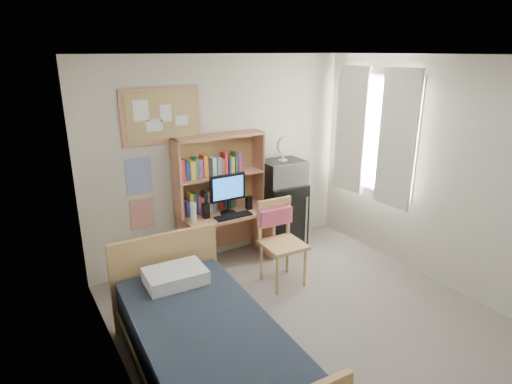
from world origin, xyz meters
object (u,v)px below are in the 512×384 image
bulletin_board (161,116)px  desk_fan (283,150)px  mini_fridge (281,216)px  desk (227,237)px  microwave (282,172)px  speaker_left (206,211)px  bed (208,355)px  speaker_right (249,203)px  monitor (228,194)px  desk_chair (283,244)px

bulletin_board → desk_fan: 1.61m
bulletin_board → mini_fridge: bulletin_board is taller
desk → microwave: (0.84, -0.02, 0.75)m
bulletin_board → speaker_left: size_ratio=5.13×
bed → desk_fan: bearing=45.3°
desk → bed: size_ratio=0.54×
desk → mini_fridge: mini_fridge is taller
desk → speaker_right: size_ratio=6.72×
bed → speaker_left: 2.03m
microwave → desk_fan: desk_fan is taller
bulletin_board → microwave: 1.74m
desk_fan → bed: bearing=-134.9°
bulletin_board → desk: size_ratio=0.83×
mini_fridge → monitor: monitor is taller
bed → monitor: size_ratio=4.20×
monitor → desk_fan: 0.96m
bulletin_board → desk_fan: bearing=-11.4°
microwave → desk_fan: bearing=92.5°
desk_chair → microwave: (0.52, 0.79, 0.60)m
desk_fan → speaker_right: bearing=-172.6°
microwave → monitor: bearing=-174.4°
monitor → microwave: (0.85, 0.04, 0.15)m
desk_chair → bed: bearing=-141.8°
desk → desk_fan: desk_fan is taller
mini_fridge → bed: bearing=-134.6°
desk → monitor: size_ratio=2.26×
desk → speaker_left: size_ratio=6.17×
bulletin_board → mini_fridge: size_ratio=1.00×
speaker_right → microwave: bearing=5.2°
mini_fridge → speaker_right: size_ratio=5.62×
desk_chair → mini_fridge: size_ratio=1.07×
bed → desk_chair: bearing=37.9°
desk_chair → mini_fridge: bearing=60.0°
speaker_left → bulletin_board: bearing=136.2°
monitor → desk_chair: bearing=-66.3°
mini_fridge → speaker_right: 0.64m
monitor → desk_fan: bearing=3.3°
desk_chair → desk_fan: size_ratio=3.40×
bed → speaker_right: (1.43, 1.77, 0.50)m
monitor → speaker_right: (0.30, -0.00, -0.17)m
bed → microwave: microwave is taller
bed → speaker_right: size_ratio=12.47×
monitor → microwave: microwave is taller
desk → microwave: size_ratio=2.07×
mini_fridge → speaker_left: size_ratio=5.15×
speaker_left → desk_fan: 1.30m
mini_fridge → speaker_left: mini_fridge is taller
bulletin_board → speaker_left: 1.23m
mini_fridge → speaker_right: (-0.55, -0.07, 0.32)m
desk → speaker_left: (-0.30, -0.06, 0.44)m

